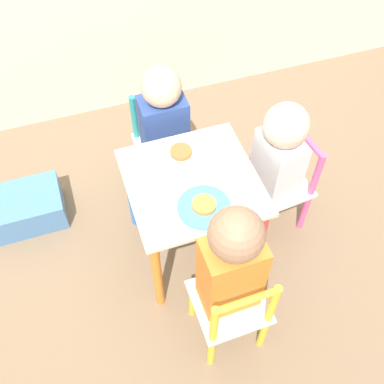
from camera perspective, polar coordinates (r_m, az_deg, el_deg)
name	(u,v)px	position (r m, az deg, el deg)	size (l,w,h in m)	color
ground_plane	(192,246)	(2.10, 0.00, -6.91)	(6.00, 6.00, 0.00)	#7F664C
kids_table	(192,195)	(1.77, 0.00, -0.36)	(0.49, 0.49, 0.49)	silver
chair_yellow	(232,309)	(1.70, 5.04, -14.55)	(0.26, 0.26, 0.50)	silver
chair_teal	(163,145)	(2.15, -3.69, 5.94)	(0.26, 0.26, 0.50)	silver
chair_pink	(281,184)	(2.03, 11.22, 1.03)	(0.28, 0.28, 0.50)	silver
child_front	(229,266)	(1.52, 4.78, -9.36)	(0.20, 0.22, 0.77)	#7A6B5B
child_back	(165,125)	(1.98, -3.47, 8.45)	(0.20, 0.22, 0.71)	#38383D
child_right	(276,159)	(1.86, 10.57, 4.12)	(0.23, 0.21, 0.71)	#4C608E
plate_front	(204,207)	(1.61, 1.54, -1.85)	(0.20, 0.20, 0.03)	#4C9EE0
plate_back	(181,153)	(1.77, -1.40, 4.91)	(0.19, 0.19, 0.03)	white
storage_bin	(27,208)	(2.26, -20.27, -1.88)	(0.34, 0.25, 0.15)	#4C7FB7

